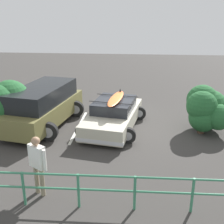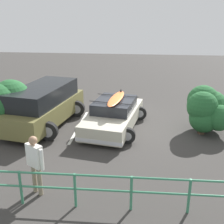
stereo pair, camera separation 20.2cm
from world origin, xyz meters
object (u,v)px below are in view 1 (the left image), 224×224
object	(u,v)px
bush_near_left	(206,108)
bush_near_right	(7,105)
sedan_car	(114,115)
suv_car	(43,105)
person_bystander	(37,161)

from	to	relation	value
bush_near_left	bush_near_right	size ratio (longest dim) A/B	0.91
bush_near_left	bush_near_right	world-z (taller)	bush_near_right
sedan_car	suv_car	xyz separation A→B (m)	(3.08, -0.00, 0.33)
sedan_car	bush_near_left	world-z (taller)	bush_near_left
person_bystander	bush_near_left	xyz separation A→B (m)	(-5.49, -4.93, -0.05)
bush_near_left	bush_near_right	xyz separation A→B (m)	(8.28, 0.71, 0.14)
bush_near_right	suv_car	bearing A→B (deg)	-152.68
sedan_car	bush_near_right	world-z (taller)	bush_near_right
bush_near_left	bush_near_right	distance (m)	8.31
bush_near_left	sedan_car	bearing A→B (deg)	0.38
suv_car	bush_near_right	size ratio (longest dim) A/B	2.30
sedan_car	bush_near_right	distance (m)	4.49
sedan_car	suv_car	bearing A→B (deg)	-0.09
suv_car	bush_near_right	bearing A→B (deg)	27.32
person_bystander	bush_near_right	world-z (taller)	bush_near_right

